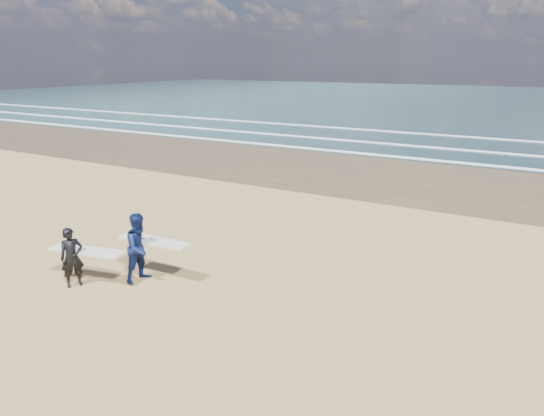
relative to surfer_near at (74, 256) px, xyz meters
The scene contains 2 objects.
surfer_near is the anchor object (origin of this frame).
surfer_far 1.80m from the surfer_near, 40.26° to the left, with size 2.23×1.20×1.99m.
Camera 1 is at (9.80, -8.02, 6.03)m, focal length 32.00 mm.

